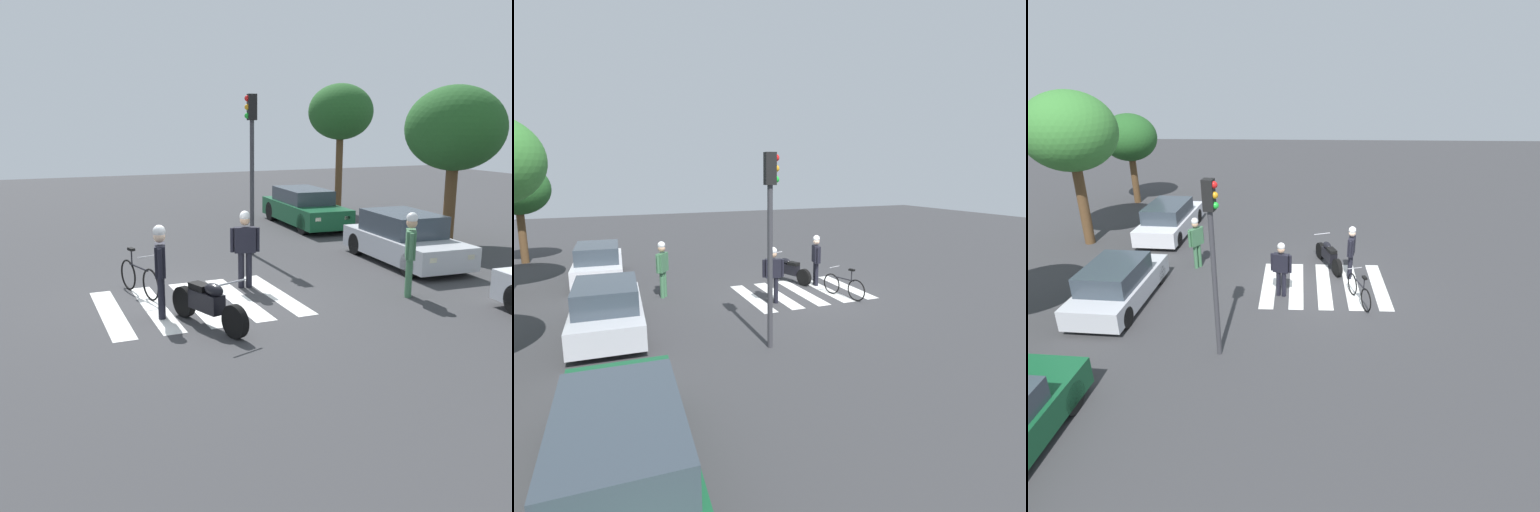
{
  "view_description": "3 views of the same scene",
  "coord_description": "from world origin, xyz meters",
  "views": [
    {
      "loc": [
        11.42,
        -3.37,
        3.78
      ],
      "look_at": [
        -0.07,
        1.37,
        0.89
      ],
      "focal_mm": 41.15,
      "sensor_mm": 36.0,
      "label": 1
    },
    {
      "loc": [
        -12.45,
        6.47,
        4.05
      ],
      "look_at": [
        0.8,
        0.82,
        1.18
      ],
      "focal_mm": 29.67,
      "sensor_mm": 36.0,
      "label": 2
    },
    {
      "loc": [
        -13.09,
        0.84,
        6.75
      ],
      "look_at": [
        -0.21,
        1.3,
        1.12
      ],
      "focal_mm": 31.2,
      "sensor_mm": 36.0,
      "label": 3
    }
  ],
  "objects": [
    {
      "name": "leaning_bicycle",
      "position": [
        -1.09,
        -1.01,
        0.39
      ],
      "size": [
        1.71,
        0.6,
        1.01
      ],
      "color": "black",
      "rests_on": "ground_plane"
    },
    {
      "name": "officer_by_motorcycle",
      "position": [
        0.61,
        -0.91,
        1.08
      ],
      "size": [
        0.67,
        0.31,
        1.84
      ],
      "color": "black",
      "rests_on": "ground_plane"
    },
    {
      "name": "car_silver_sedan",
      "position": [
        -1.39,
        6.25,
        0.64
      ],
      "size": [
        4.08,
        1.91,
        1.35
      ],
      "color": "black",
      "rests_on": "ground_plane"
    },
    {
      "name": "ground_plane",
      "position": [
        0.0,
        0.0,
        0.0
      ],
      "size": [
        60.0,
        60.0,
        0.0
      ],
      "primitive_type": "plane",
      "color": "#38383A"
    },
    {
      "name": "pedestrian_bystander",
      "position": [
        1.26,
        4.43,
        1.09
      ],
      "size": [
        0.59,
        0.45,
        1.86
      ],
      "color": "#3F724C",
      "rests_on": "ground_plane"
    },
    {
      "name": "car_green_compact",
      "position": [
        -7.53,
        6.35,
        0.65
      ],
      "size": [
        4.65,
        1.92,
        1.35
      ],
      "color": "black",
      "rests_on": "ground_plane"
    },
    {
      "name": "crosswalk_stripes",
      "position": [
        0.0,
        0.0,
        0.0
      ],
      "size": [
        3.25,
        4.05,
        0.01
      ],
      "color": "silver",
      "rests_on": "ground_plane"
    },
    {
      "name": "car_white_van",
      "position": [
        4.61,
        6.31,
        0.65
      ],
      "size": [
        4.42,
        1.94,
        1.38
      ],
      "color": "black",
      "rests_on": "ground_plane"
    },
    {
      "name": "street_tree_end",
      "position": [
        9.17,
        9.33,
        3.3
      ],
      "size": [
        2.7,
        2.7,
        4.48
      ],
      "color": "brown",
      "rests_on": "ground_plane"
    },
    {
      "name": "police_motorcycle",
      "position": [
        1.46,
        -0.23,
        0.45
      ],
      "size": [
        2.11,
        0.96,
        1.03
      ],
      "color": "black",
      "rests_on": "ground_plane"
    },
    {
      "name": "officer_on_foot",
      "position": [
        -0.75,
        1.37,
        1.04
      ],
      "size": [
        0.32,
        0.65,
        1.79
      ],
      "color": "black",
      "rests_on": "ground_plane"
    },
    {
      "name": "traffic_light_pole",
      "position": [
        -3.85,
        2.79,
        2.99
      ],
      "size": [
        0.27,
        0.34,
        4.47
      ],
      "color": "#38383D",
      "rests_on": "ground_plane"
    }
  ]
}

